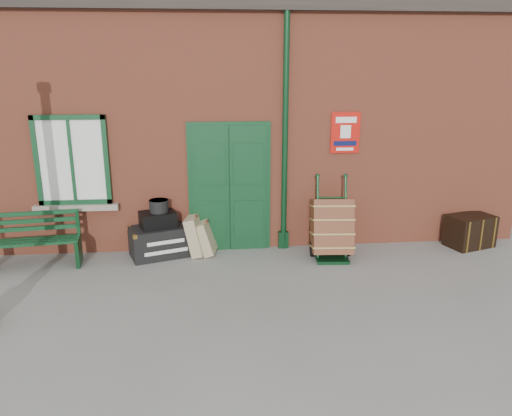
{
  "coord_description": "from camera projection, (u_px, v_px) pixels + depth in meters",
  "views": [
    {
      "loc": [
        -0.62,
        -6.92,
        3.2
      ],
      "look_at": [
        0.08,
        0.6,
        1.0
      ],
      "focal_mm": 35.0,
      "sensor_mm": 36.0,
      "label": 1
    }
  ],
  "objects": [
    {
      "name": "hatbox",
      "position": [
        159.0,
        206.0,
        8.38
      ],
      "size": [
        0.4,
        0.4,
        0.21
      ],
      "primitive_type": "cylinder",
      "rotation": [
        0.0,
        0.0,
        0.33
      ],
      "color": "black",
      "rests_on": "strongbox"
    },
    {
      "name": "dark_trunk",
      "position": [
        470.0,
        231.0,
        9.0
      ],
      "size": [
        0.91,
        0.74,
        0.57
      ],
      "primitive_type": "cube",
      "rotation": [
        0.0,
        0.0,
        0.32
      ],
      "color": "black",
      "rests_on": "ground"
    },
    {
      "name": "station_building",
      "position": [
        239.0,
        115.0,
        10.3
      ],
      "size": [
        10.3,
        4.3,
        4.36
      ],
      "color": "#AF5138",
      "rests_on": "ground"
    },
    {
      "name": "porter_trolley",
      "position": [
        332.0,
        227.0,
        8.4
      ],
      "size": [
        0.71,
        0.77,
        1.38
      ],
      "rotation": [
        0.0,
        0.0,
        -0.07
      ],
      "color": "black",
      "rests_on": "ground"
    },
    {
      "name": "houdini_trunk",
      "position": [
        162.0,
        241.0,
        8.55
      ],
      "size": [
        1.18,
        0.88,
        0.52
      ],
      "primitive_type": "cube",
      "rotation": [
        0.0,
        0.0,
        0.33
      ],
      "color": "black",
      "rests_on": "ground"
    },
    {
      "name": "strongbox",
      "position": [
        158.0,
        219.0,
        8.44
      ],
      "size": [
        0.68,
        0.58,
        0.26
      ],
      "primitive_type": "cube",
      "rotation": [
        0.0,
        0.0,
        0.33
      ],
      "color": "black",
      "rests_on": "houdini_trunk"
    },
    {
      "name": "suitcase_back",
      "position": [
        196.0,
        235.0,
        8.58
      ],
      "size": [
        0.4,
        0.53,
        0.69
      ],
      "primitive_type": "cube",
      "rotation": [
        0.0,
        -0.2,
        -0.19
      ],
      "color": "tan",
      "rests_on": "ground"
    },
    {
      "name": "bench",
      "position": [
        31.0,
        239.0,
        8.06
      ],
      "size": [
        1.53,
        0.63,
        0.92
      ],
      "rotation": [
        0.0,
        0.0,
        0.12
      ],
      "color": "#103A1D",
      "rests_on": "ground"
    },
    {
      "name": "ground",
      "position": [
        254.0,
        282.0,
        7.56
      ],
      "size": [
        80.0,
        80.0,
        0.0
      ],
      "primitive_type": "plane",
      "color": "gray",
      "rests_on": "ground"
    },
    {
      "name": "suitcase_front",
      "position": [
        206.0,
        238.0,
        8.61
      ],
      "size": [
        0.41,
        0.48,
        0.6
      ],
      "primitive_type": "cube",
      "rotation": [
        0.0,
        -0.3,
        -0.19
      ],
      "color": "tan",
      "rests_on": "ground"
    }
  ]
}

